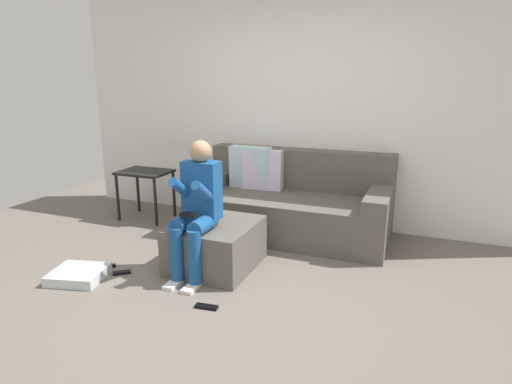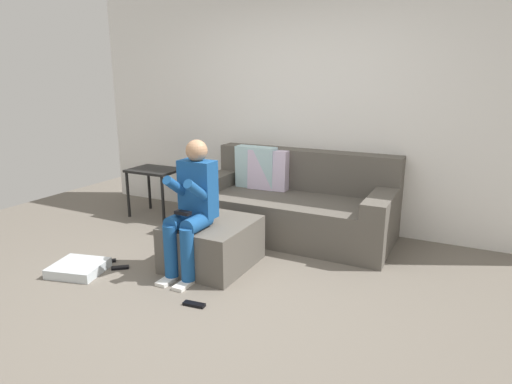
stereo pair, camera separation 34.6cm
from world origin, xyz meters
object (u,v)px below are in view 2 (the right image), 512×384
remote_near_ottoman (194,304)px  remote_under_side_table (107,261)px  couch_sectional (294,204)px  ottoman (212,244)px  side_table (155,176)px  remote_by_storage_bin (120,268)px  person_seated (191,205)px  storage_bin (78,268)px

remote_near_ottoman → remote_under_side_table: size_ratio=1.07×
couch_sectional → remote_near_ottoman: 1.84m
remote_near_ottoman → couch_sectional: bearing=81.5°
ottoman → remote_near_ottoman: ottoman is taller
side_table → remote_under_side_table: side_table is taller
remote_under_side_table → side_table: bearing=66.8°
remote_by_storage_bin → person_seated: bearing=-18.0°
storage_bin → remote_near_ottoman: (1.24, -0.02, -0.03)m
storage_bin → remote_by_storage_bin: size_ratio=2.83×
couch_sectional → ottoman: bearing=-107.1°
storage_bin → remote_by_storage_bin: storage_bin is taller
storage_bin → person_seated: bearing=27.5°
couch_sectional → person_seated: 1.41m
person_seated → side_table: size_ratio=1.96×
ottoman → couch_sectional: bearing=72.9°
storage_bin → side_table: 1.74m
remote_by_storage_bin → couch_sectional: bearing=16.9°
side_table → remote_near_ottoman: 2.41m
ottoman → person_seated: 0.46m
person_seated → ottoman: bearing=71.1°
ottoman → remote_by_storage_bin: size_ratio=5.15×
ottoman → remote_near_ottoman: size_ratio=4.48×
remote_near_ottoman → remote_by_storage_bin: 1.00m
remote_by_storage_bin → remote_under_side_table: size_ratio=0.93×
couch_sectional → remote_under_side_table: bearing=-129.6°
person_seated → remote_by_storage_bin: (-0.63, -0.25, -0.61)m
remote_near_ottoman → remote_under_side_table: same height
person_seated → remote_under_side_table: (-0.84, -0.20, -0.61)m
side_table → remote_under_side_table: size_ratio=3.69×
person_seated → storage_bin: person_seated is taller
person_seated → remote_near_ottoman: bearing=-55.2°
ottoman → side_table: (-1.42, 0.95, 0.29)m
remote_near_ottoman → ottoman: bearing=105.1°
ottoman → person_seated: size_ratio=0.67×
remote_near_ottoman → remote_by_storage_bin: (-0.97, 0.24, 0.00)m
side_table → remote_near_ottoman: (1.69, -1.64, -0.49)m
side_table → remote_under_side_table: 1.52m
couch_sectional → remote_near_ottoman: size_ratio=12.13×
couch_sectional → person_seated: bearing=-107.4°
remote_under_side_table → remote_by_storage_bin: bearing=-57.3°
ottoman → remote_near_ottoman: 0.77m
storage_bin → ottoman: bearing=34.7°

